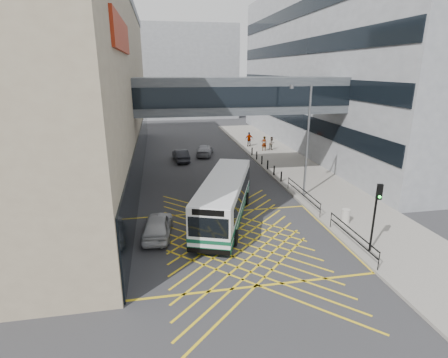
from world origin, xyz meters
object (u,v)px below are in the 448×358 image
car_silver (205,150)px  pedestrian_c (249,139)px  litter_bin (346,216)px  bus (224,197)px  pedestrian_a (264,143)px  car_dark (181,155)px  traffic_light (376,208)px  pedestrian_b (272,144)px  car_white (158,225)px  street_lamp (306,135)px

car_silver → pedestrian_c: pedestrian_c is taller
litter_bin → pedestrian_c: pedestrian_c is taller
bus → car_silver: size_ratio=2.55×
pedestrian_a → car_silver: bearing=6.0°
car_dark → bus: bearing=90.2°
car_dark → car_silver: (2.92, 2.12, -0.00)m
traffic_light → car_dark: bearing=123.1°
bus → pedestrian_b: 21.16m
car_dark → pedestrian_c: size_ratio=2.26×
car_white → traffic_light: bearing=165.2°
car_silver → litter_bin: car_silver is taller
pedestrian_a → pedestrian_c: 2.95m
pedestrian_b → pedestrian_c: 3.40m
litter_bin → pedestrian_c: bearing=90.6°
street_lamp → car_silver: bearing=96.6°
car_dark → street_lamp: size_ratio=0.49×
litter_bin → pedestrian_c: (-0.27, 23.85, 0.45)m
car_white → pedestrian_a: 24.18m
pedestrian_b → car_dark: bearing=167.9°
traffic_light → litter_bin: size_ratio=4.25×
car_dark → car_silver: size_ratio=1.00×
bus → car_white: (-4.40, -1.68, -0.86)m
pedestrian_b → car_silver: bearing=158.6°
litter_bin → pedestrian_b: pedestrian_b is taller
car_silver → litter_bin: 21.56m
street_lamp → pedestrian_c: (0.51, 18.53, -3.90)m
traffic_light → pedestrian_c: traffic_light is taller
car_white → pedestrian_c: bearing=-110.5°
pedestrian_a → car_white: bearing=59.7°
car_silver → traffic_light: size_ratio=1.06×
pedestrian_a → litter_bin: bearing=89.2°
litter_bin → car_silver: bearing=107.3°
litter_bin → pedestrian_a: 21.16m
street_lamp → traffic_light: bearing=-102.3°
car_silver → pedestrian_b: bearing=-161.3°
pedestrian_a → pedestrian_c: size_ratio=0.96×
car_dark → traffic_light: bearing=105.3°
bus → pedestrian_b: bus is taller
pedestrian_b → car_white: bearing=-149.8°
street_lamp → pedestrian_a: size_ratio=4.84×
car_white → pedestrian_a: pedestrian_a is taller
car_dark → traffic_light: (8.79, -22.18, 2.05)m
litter_bin → pedestrian_a: (0.89, 21.14, 0.41)m
car_dark → pedestrian_b: size_ratio=2.55×
traffic_light → pedestrian_c: (0.28, 27.57, -1.63)m
traffic_light → car_white: bearing=170.6°
pedestrian_a → traffic_light: bearing=88.3°
pedestrian_a → pedestrian_c: bearing=-65.3°
pedestrian_b → bus: bearing=-142.4°
car_white → litter_bin: 11.93m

